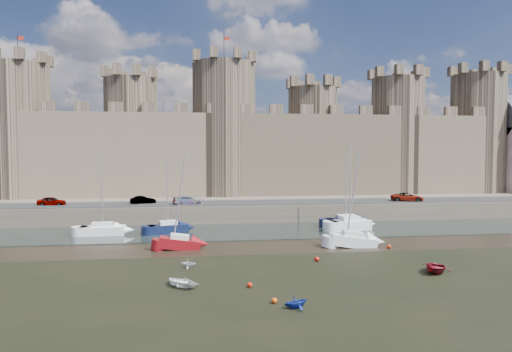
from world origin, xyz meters
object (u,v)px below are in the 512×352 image
(sailboat_2, at_px, (349,224))
(dinghy_1, at_px, (296,302))
(sailboat_0, at_px, (102,229))
(sailboat_1, at_px, (168,227))
(sailboat_4, at_px, (180,242))
(sailboat_3, at_px, (346,221))
(sailboat_5, at_px, (353,240))
(car_3, at_px, (407,197))
(car_2, at_px, (188,200))
(car_1, at_px, (143,200))
(car_0, at_px, (52,201))

(sailboat_2, distance_m, dinghy_1, 30.44)
(sailboat_0, distance_m, sailboat_1, 7.72)
(sailboat_4, bearing_deg, sailboat_3, 27.15)
(sailboat_2, bearing_deg, sailboat_5, -118.43)
(car_3, xyz_separation_m, sailboat_5, (-15.38, -19.30, -2.42))
(sailboat_0, relative_size, sailboat_4, 0.99)
(car_2, bearing_deg, car_1, 65.67)
(sailboat_2, bearing_deg, car_0, 152.89)
(car_3, xyz_separation_m, sailboat_0, (-42.96, -9.23, -2.40))
(car_1, xyz_separation_m, sailboat_2, (26.97, -11.52, -2.20))
(sailboat_1, xyz_separation_m, dinghy_1, (9.72, -28.41, -0.35))
(car_1, relative_size, sailboat_3, 0.37)
(car_0, bearing_deg, car_1, -85.40)
(sailboat_3, bearing_deg, car_2, 154.48)
(sailboat_2, bearing_deg, sailboat_3, 67.57)
(sailboat_2, bearing_deg, car_3, 26.74)
(sailboat_1, distance_m, sailboat_2, 22.81)
(car_3, height_order, sailboat_0, sailboat_0)
(car_0, xyz_separation_m, car_1, (12.45, 0.41, -0.05))
(car_2, bearing_deg, sailboat_2, -128.15)
(car_3, xyz_separation_m, sailboat_4, (-33.49, -18.21, -2.44))
(sailboat_2, bearing_deg, sailboat_1, 166.30)
(car_0, bearing_deg, sailboat_5, -116.77)
(car_1, height_order, sailboat_3, sailboat_3)
(sailboat_1, distance_m, dinghy_1, 30.03)
(car_0, xyz_separation_m, car_2, (18.88, -1.01, -0.02))
(car_1, distance_m, dinghy_1, 41.49)
(sailboat_3, xyz_separation_m, sailboat_5, (-3.54, -12.70, -0.01))
(car_1, xyz_separation_m, car_3, (39.42, -1.75, 0.08))
(dinghy_1, bearing_deg, sailboat_3, -34.65)
(car_1, xyz_separation_m, sailboat_5, (24.04, -21.05, -2.34))
(sailboat_1, height_order, sailboat_2, sailboat_2)
(sailboat_2, xyz_separation_m, sailboat_4, (-21.04, -8.44, -0.16))
(car_1, distance_m, sailboat_2, 29.41)
(car_2, xyz_separation_m, dinghy_1, (7.46, -37.59, -2.71))
(car_0, bearing_deg, sailboat_1, -118.75)
(car_2, xyz_separation_m, sailboat_2, (20.53, -10.10, -2.23))
(sailboat_0, height_order, sailboat_4, sailboat_0)
(sailboat_3, distance_m, dinghy_1, 33.56)
(car_0, distance_m, car_3, 51.88)
(sailboat_2, bearing_deg, dinghy_1, -126.80)
(sailboat_4, bearing_deg, sailboat_5, -4.49)
(car_1, relative_size, car_2, 0.83)
(car_0, distance_m, dinghy_1, 46.81)
(sailboat_3, xyz_separation_m, dinghy_1, (-13.69, -30.64, -0.34))
(car_1, height_order, car_3, car_3)
(car_3, bearing_deg, sailboat_1, 117.21)
(sailboat_0, relative_size, dinghy_1, 6.13)
(sailboat_1, relative_size, sailboat_2, 0.83)
(car_1, bearing_deg, sailboat_5, -149.86)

